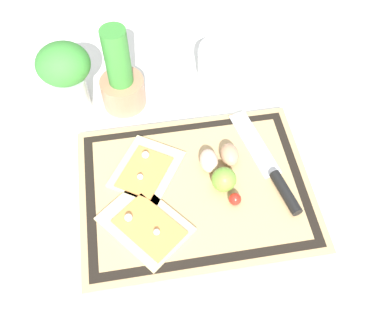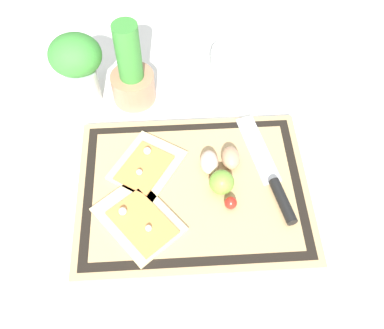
{
  "view_description": "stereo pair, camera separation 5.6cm",
  "coord_description": "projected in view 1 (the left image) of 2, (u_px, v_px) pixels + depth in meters",
  "views": [
    {
      "loc": [
        -0.09,
        -0.47,
        0.81
      ],
      "look_at": [
        0.0,
        0.05,
        0.04
      ],
      "focal_mm": 42.0,
      "sensor_mm": 36.0,
      "label": 1
    },
    {
      "loc": [
        -0.03,
        -0.48,
        0.81
      ],
      "look_at": [
        0.0,
        0.05,
        0.04
      ],
      "focal_mm": 42.0,
      "sensor_mm": 36.0,
      "label": 2
    }
  ],
  "objects": [
    {
      "name": "lime",
      "position": [
        224.0,
        179.0,
        0.9
      ],
      "size": [
        0.05,
        0.05,
        0.05
      ],
      "primitive_type": "sphere",
      "color": "#70A838",
      "rests_on": "cutting_board"
    },
    {
      "name": "pizza_slice_far",
      "position": [
        146.0,
        170.0,
        0.94
      ],
      "size": [
        0.18,
        0.18,
        0.02
      ],
      "color": "beige",
      "rests_on": "cutting_board"
    },
    {
      "name": "pizza_slice_near",
      "position": [
        146.0,
        225.0,
        0.87
      ],
      "size": [
        0.2,
        0.2,
        0.02
      ],
      "color": "beige",
      "rests_on": "cutting_board"
    },
    {
      "name": "herb_glass",
      "position": [
        66.0,
        74.0,
        0.97
      ],
      "size": [
        0.12,
        0.1,
        0.19
      ],
      "color": "silver",
      "rests_on": "ground_plane"
    },
    {
      "name": "egg_pink",
      "position": [
        209.0,
        161.0,
        0.94
      ],
      "size": [
        0.04,
        0.05,
        0.04
      ],
      "primitive_type": "ellipsoid",
      "color": "beige",
      "rests_on": "cutting_board"
    },
    {
      "name": "cutting_board",
      "position": [
        196.0,
        190.0,
        0.93
      ],
      "size": [
        0.48,
        0.37,
        0.02
      ],
      "color": "tan",
      "rests_on": "ground_plane"
    },
    {
      "name": "cherry_tomato_red",
      "position": [
        235.0,
        199.0,
        0.89
      ],
      "size": [
        0.03,
        0.03,
        0.03
      ],
      "primitive_type": "sphere",
      "color": "red",
      "rests_on": "cutting_board"
    },
    {
      "name": "ground_plane",
      "position": [
        196.0,
        192.0,
        0.94
      ],
      "size": [
        6.0,
        6.0,
        0.0
      ],
      "primitive_type": "plane",
      "color": "white"
    },
    {
      "name": "egg_brown",
      "position": [
        229.0,
        155.0,
        0.95
      ],
      "size": [
        0.04,
        0.05,
        0.04
      ],
      "primitive_type": "ellipsoid",
      "color": "tan",
      "rests_on": "cutting_board"
    },
    {
      "name": "knife",
      "position": [
        275.0,
        176.0,
        0.93
      ],
      "size": [
        0.09,
        0.28,
        0.02
      ],
      "color": "silver",
      "rests_on": "cutting_board"
    },
    {
      "name": "herb_pot",
      "position": [
        121.0,
        80.0,
        1.02
      ],
      "size": [
        0.1,
        0.1,
        0.21
      ],
      "color": "#AD7A5B",
      "rests_on": "ground_plane"
    },
    {
      "name": "sauce_jar",
      "position": [
        218.0,
        66.0,
        1.08
      ],
      "size": [
        0.1,
        0.1,
        0.1
      ],
      "color": "silver",
      "rests_on": "ground_plane"
    }
  ]
}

